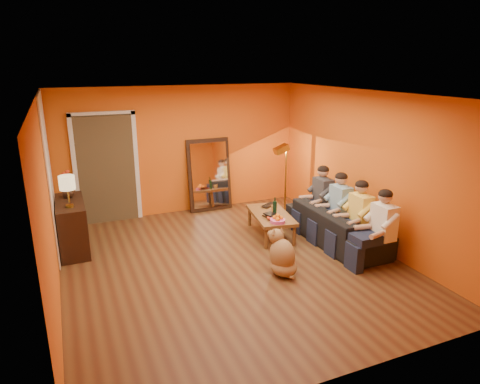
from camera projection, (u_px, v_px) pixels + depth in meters
name	position (u px, v px, depth m)	size (l,w,h in m)	color
room_shell	(223.00, 178.00, 6.65)	(5.00, 5.50, 2.60)	brown
white_accent	(49.00, 174.00, 6.93)	(0.02, 1.90, 2.58)	white
doorway_recess	(106.00, 168.00, 8.33)	(1.06, 0.30, 2.10)	#3F2D19
door_jamb_left	(75.00, 173.00, 8.01)	(0.08, 0.06, 2.20)	white
door_jamb_right	(137.00, 167.00, 8.43)	(0.08, 0.06, 2.20)	white
door_header	(101.00, 114.00, 7.91)	(1.22, 0.06, 0.08)	white
mirror_frame	(209.00, 175.00, 9.00)	(0.92, 0.06, 1.52)	black
mirror_glass	(210.00, 175.00, 8.97)	(0.78, 0.02, 1.36)	white
sideboard	(72.00, 226.00, 7.10)	(0.44, 1.18, 0.85)	black
table_lamp	(68.00, 192.00, 6.64)	(0.24, 0.24, 0.51)	beige
sofa	(336.00, 225.00, 7.44)	(0.83, 2.13, 0.62)	black
coffee_table	(271.00, 224.00, 7.76)	(0.62, 1.22, 0.42)	brown
floor_lamp	(286.00, 181.00, 8.70)	(0.30, 0.24, 1.44)	#A98F31
dog	(282.00, 252.00, 6.31)	(0.38, 0.59, 0.69)	#A47F4A
person_far_left	(383.00, 228.00, 6.52)	(0.70, 0.44, 1.22)	white
person_mid_left	(360.00, 216.00, 7.01)	(0.70, 0.44, 1.22)	#FFDA54
person_mid_right	(340.00, 206.00, 7.49)	(0.70, 0.44, 1.22)	#82ADC9
person_far_right	(323.00, 198.00, 7.98)	(0.70, 0.44, 1.22)	#35353A
fruit_bowl	(278.00, 218.00, 7.24)	(0.26, 0.26, 0.16)	#DE4E9B
wine_bottle	(275.00, 206.00, 7.63)	(0.07, 0.07, 0.31)	black
tumbler	(274.00, 208.00, 7.84)	(0.11, 0.11, 0.10)	#B27F3F
laptop	(271.00, 206.00, 8.07)	(0.35, 0.23, 0.03)	black
book_lower	(267.00, 218.00, 7.45)	(0.20, 0.27, 0.03)	black
book_mid	(267.00, 216.00, 7.46)	(0.20, 0.27, 0.02)	red
book_upper	(267.00, 215.00, 7.43)	(0.18, 0.24, 0.02)	black
vase	(68.00, 192.00, 7.17)	(0.20, 0.20, 0.20)	black
flowers	(66.00, 177.00, 7.10)	(0.17, 0.17, 0.48)	red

